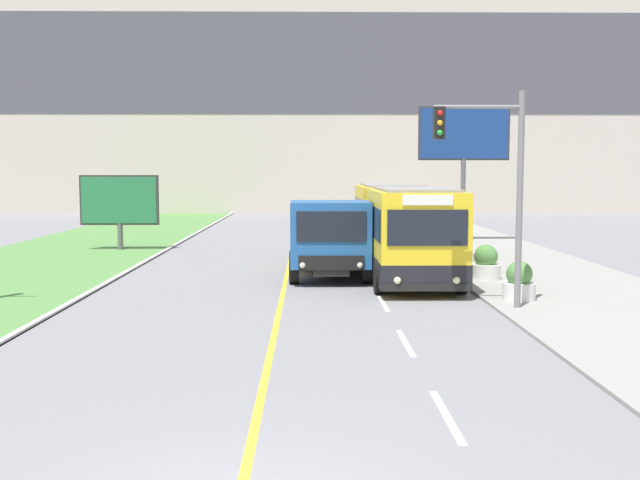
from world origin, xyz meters
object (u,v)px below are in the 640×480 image
Objects in this scene: city_bus at (401,228)px; traffic_light_mast at (494,171)px; billboard_large at (464,139)px; planter_round_third at (463,252)px; planter_round_near at (519,283)px; planter_round_second at (486,264)px; dump_truck at (329,240)px; planter_round_far at (444,241)px; billboard_small at (119,202)px.

traffic_light_mast is at bearing -79.00° from city_bus.
planter_round_third is at bearing -101.46° from billboard_large.
planter_round_near is (2.44, -6.20, -0.99)m from city_bus.
billboard_large is at bearing 81.68° from planter_round_second.
dump_truck is 8.85m from planter_round_far.
city_bus is 10.79× the size of planter_round_second.
dump_truck is at bearing 137.40° from planter_round_near.
traffic_light_mast reaches higher than planter_round_near.
billboard_small is 3.31× the size of planter_round_near.
planter_round_second is (2.47, -2.27, -0.97)m from city_bus.
billboard_large is 5.99× the size of planter_round_second.
planter_round_second is at bearing -91.01° from planter_round_third.
billboard_large is 16.57m from billboard_small.
planter_round_near is at bearing -90.46° from planter_round_second.
planter_round_second is at bearing -42.55° from city_bus.
planter_round_third is 0.94× the size of planter_round_far.
billboard_small is at bearing 135.97° from planter_round_near.
city_bus is 1.93× the size of dump_truck.
planter_round_far is at bearing 90.11° from planter_round_third.
billboard_small reaches higher than planter_round_near.
traffic_light_mast is 9.51m from planter_round_third.
traffic_light_mast is 4.97× the size of planter_round_far.
city_bus is 3.02m from dump_truck.
dump_truck is at bearing -147.04° from planter_round_third.
billboard_large reaches higher than planter_round_far.
city_bus is at bearing 101.00° from traffic_light_mast.
billboard_large is 17.51m from planter_round_near.
billboard_small is 15.40m from planter_round_third.
planter_round_second is (0.03, 3.93, 0.02)m from planter_round_near.
planter_round_second is (5.00, -0.64, -0.73)m from dump_truck.
city_bus is 3.49m from planter_round_second.
dump_truck is 1.79× the size of billboard_small.
planter_round_third is at bearing -89.89° from planter_round_far.
billboard_small is 3.33× the size of planter_round_third.
traffic_light_mast is at bearing -94.95° from planter_round_far.
planter_round_near reaches higher than planter_round_third.
planter_round_third is (5.07, 3.29, -0.76)m from dump_truck.
planter_round_second is 1.06× the size of planter_round_third.
billboard_large reaches higher than planter_round_second.
traffic_light_mast reaches higher than planter_round_second.
traffic_light_mast reaches higher than dump_truck.
planter_round_near is at bearing 46.89° from traffic_light_mast.
planter_round_far is at bearing 89.55° from planter_round_near.
city_bus reaches higher than planter_round_third.
billboard_small is 14.38m from planter_round_far.
planter_round_second is (14.12, -9.68, -1.61)m from billboard_small.
dump_truck is at bearing -44.78° from billboard_small.
planter_round_third is (0.07, 3.93, -0.03)m from planter_round_second.
dump_truck is 5.95× the size of planter_round_third.
city_bus reaches higher than planter_round_near.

